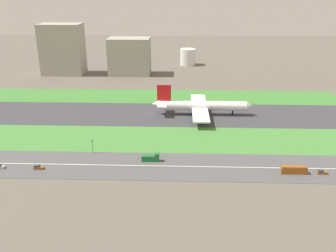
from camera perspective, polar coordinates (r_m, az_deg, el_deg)
The scene contains 15 objects.
ground_plane at distance 238.82m, azimuth -3.07°, elevation 1.87°, with size 800.00×800.00×0.00m, color #5B564C.
runway at distance 238.80m, azimuth -3.07°, elevation 1.88°, with size 280.00×46.00×0.10m, color #38383D.
grass_median_north at distance 277.68m, azimuth -2.35°, elevation 4.69°, with size 280.00×36.00×0.10m, color #3D7A33.
grass_median_south at distance 200.77m, azimuth -4.08°, elevation -2.00°, with size 280.00×36.00×0.10m, color #427F38.
highway at distance 172.03m, azimuth -5.17°, elevation -6.20°, with size 280.00×28.00×0.10m, color #4C4C4F.
highway_centerline at distance 172.01m, azimuth -5.17°, elevation -6.18°, with size 266.00×0.50×0.01m, color silver.
airliner at distance 236.26m, azimuth 5.05°, elevation 3.20°, with size 65.00×56.00×19.70m.
car_1 at distance 177.75m, azimuth 22.97°, elevation -6.68°, with size 4.40×1.80×2.00m.
car_3 at distance 178.19m, azimuth -19.68°, elevation -6.12°, with size 4.40×1.80×2.00m.
bus_0 at distance 173.29m, azimuth 19.16°, elevation -6.52°, with size 11.60×2.50×3.50m.
truck_0 at distance 175.03m, azimuth -2.68°, elevation -5.03°, with size 8.40×2.50×4.00m.
traffic_light at distance 185.82m, azimuth -11.78°, elevation -2.97°, with size 0.36×0.50×7.20m.
terminal_building at distance 360.43m, azimuth -16.22°, elevation 11.50°, with size 38.13×24.04×46.38m, color #9E998E.
hangar_building at distance 347.38m, azimuth -6.05°, elevation 10.82°, with size 38.35×24.12×33.84m, color #9E998E.
fuel_tank_west at distance 389.91m, azimuth 3.13°, elevation 10.77°, with size 16.04×16.04×16.87m, color silver.
Camera 1 is at (20.82, -224.38, 79.08)m, focal length 38.84 mm.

